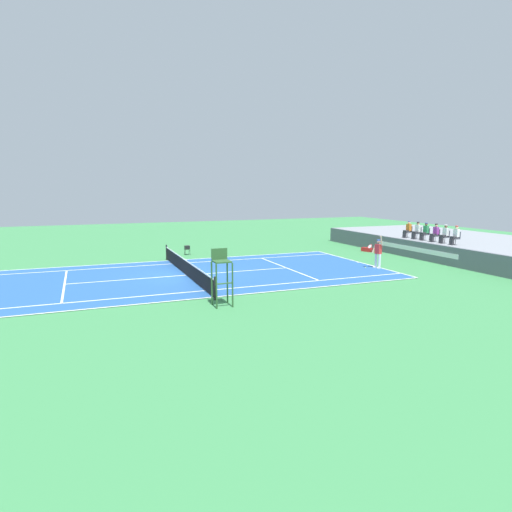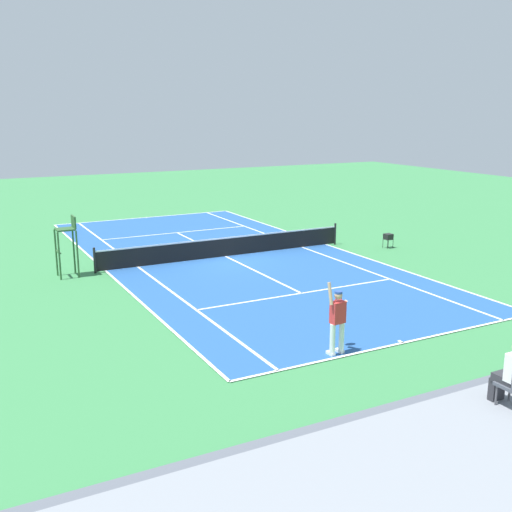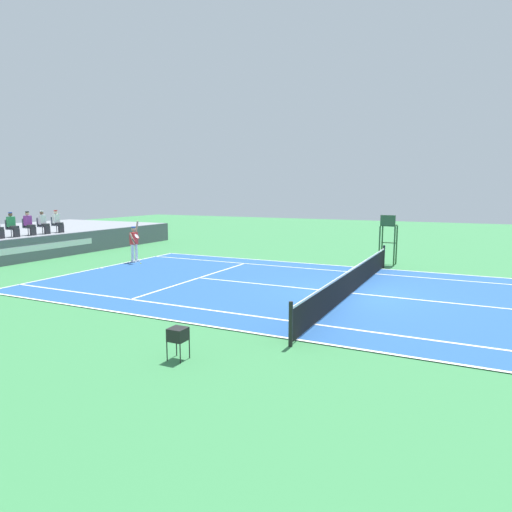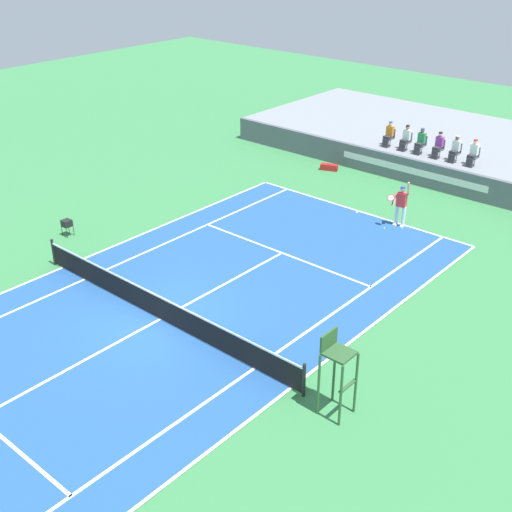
{
  "view_description": "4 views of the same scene",
  "coord_description": "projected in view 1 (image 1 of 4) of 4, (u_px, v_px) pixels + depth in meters",
  "views": [
    {
      "loc": [
        24.38,
        -5.37,
        4.99
      ],
      "look_at": [
        0.65,
        4.09,
        1.0
      ],
      "focal_mm": 30.7,
      "sensor_mm": 36.0,
      "label": 1
    },
    {
      "loc": [
        11.33,
        24.38,
        6.47
      ],
      "look_at": [
        0.65,
        4.09,
        1.0
      ],
      "focal_mm": 42.72,
      "sensor_mm": 36.0,
      "label": 2
    },
    {
      "loc": [
        -15.26,
        -3.63,
        3.59
      ],
      "look_at": [
        0.65,
        4.09,
        1.0
      ],
      "focal_mm": 31.3,
      "sensor_mm": 36.0,
      "label": 3
    },
    {
      "loc": [
        14.65,
        -12.07,
        11.98
      ],
      "look_at": [
        0.65,
        4.09,
        1.0
      ],
      "focal_mm": 47.11,
      "sensor_mm": 36.0,
      "label": 4
    }
  ],
  "objects": [
    {
      "name": "ground_plane",
      "position": [
        186.0,
        276.0,
        25.11
      ],
      "size": [
        80.0,
        80.0,
        0.0
      ],
      "primitive_type": "plane",
      "color": "#387F47"
    },
    {
      "name": "court",
      "position": [
        186.0,
        275.0,
        25.11
      ],
      "size": [
        11.08,
        23.88,
        0.03
      ],
      "color": "#235193",
      "rests_on": "ground"
    },
    {
      "name": "net",
      "position": [
        186.0,
        267.0,
        25.03
      ],
      "size": [
        11.98,
        0.1,
        1.07
      ],
      "color": "black",
      "rests_on": "ground"
    },
    {
      "name": "barrier_wall",
      "position": [
        415.0,
        250.0,
        31.08
      ],
      "size": [
        22.58,
        0.25,
        1.25
      ],
      "color": "#565B66",
      "rests_on": "ground"
    },
    {
      "name": "bleacher_platform",
      "position": [
        468.0,
        246.0,
        32.91
      ],
      "size": [
        22.58,
        9.78,
        1.25
      ],
      "primitive_type": "cube",
      "color": "gray",
      "rests_on": "ground"
    },
    {
      "name": "spectator_seated_0",
      "position": [
        408.0,
        230.0,
        33.09
      ],
      "size": [
        0.44,
        0.6,
        1.27
      ],
      "color": "#474C56",
      "rests_on": "bleacher_platform"
    },
    {
      "name": "spectator_seated_1",
      "position": [
        417.0,
        231.0,
        32.21
      ],
      "size": [
        0.44,
        0.6,
        1.27
      ],
      "color": "#474C56",
      "rests_on": "bleacher_platform"
    },
    {
      "name": "spectator_seated_2",
      "position": [
        425.0,
        232.0,
        31.44
      ],
      "size": [
        0.44,
        0.6,
        1.27
      ],
      "color": "#474C56",
      "rests_on": "bleacher_platform"
    },
    {
      "name": "spectator_seated_3",
      "position": [
        435.0,
        233.0,
        30.56
      ],
      "size": [
        0.44,
        0.6,
        1.27
      ],
      "color": "#474C56",
      "rests_on": "bleacher_platform"
    },
    {
      "name": "spectator_seated_4",
      "position": [
        445.0,
        234.0,
        29.75
      ],
      "size": [
        0.44,
        0.6,
        1.27
      ],
      "color": "#474C56",
      "rests_on": "bleacher_platform"
    },
    {
      "name": "spectator_seated_5",
      "position": [
        455.0,
        236.0,
        28.91
      ],
      "size": [
        0.44,
        0.6,
        1.27
      ],
      "color": "#474C56",
      "rests_on": "bleacher_platform"
    },
    {
      "name": "tennis_player",
      "position": [
        378.0,
        253.0,
        27.24
      ],
      "size": [
        0.75,
        0.68,
        2.08
      ],
      "color": "white",
      "rests_on": "ground"
    },
    {
      "name": "tennis_ball",
      "position": [
        366.0,
        268.0,
        27.45
      ],
      "size": [
        0.07,
        0.07,
        0.07
      ],
      "primitive_type": "sphere",
      "color": "#D1E533",
      "rests_on": "ground"
    },
    {
      "name": "umpire_chair",
      "position": [
        221.0,
        270.0,
        18.49
      ],
      "size": [
        0.77,
        0.77,
        2.44
      ],
      "color": "#2D562D",
      "rests_on": "ground"
    },
    {
      "name": "equipment_bag",
      "position": [
        367.0,
        250.0,
        34.58
      ],
      "size": [
        0.95,
        0.64,
        0.32
      ],
      "color": "red",
      "rests_on": "ground"
    },
    {
      "name": "ball_hopper",
      "position": [
        187.0,
        247.0,
        32.82
      ],
      "size": [
        0.36,
        0.36,
        0.7
      ],
      "color": "black",
      "rests_on": "ground"
    }
  ]
}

